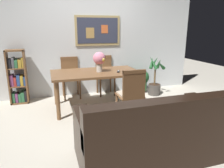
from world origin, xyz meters
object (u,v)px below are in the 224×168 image
at_px(dining_chair_far_left, 70,74).
at_px(potted_ivy, 142,80).
at_px(dining_table, 96,76).
at_px(dining_chair_far_right, 105,72).
at_px(bookshelf, 18,79).
at_px(flower_vase, 99,59).
at_px(potted_palm, 155,82).
at_px(dining_chair_near_right, 131,91).
at_px(tv_remote, 118,71).
at_px(leather_couch, 154,135).

height_order(dining_chair_far_left, potted_ivy, dining_chair_far_left).
relative_size(dining_table, dining_chair_far_left, 1.84).
height_order(dining_table, dining_chair_far_right, dining_chair_far_right).
relative_size(dining_chair_far_right, bookshelf, 0.81).
bearing_deg(bookshelf, flower_vase, -26.18).
bearing_deg(dining_chair_far_left, potted_ivy, -4.84).
xyz_separation_m(potted_ivy, potted_palm, (0.19, -0.31, 0.01)).
relative_size(dining_chair_far_left, dining_chair_far_right, 1.00).
distance_m(dining_chair_near_right, dining_chair_far_right, 1.65).
height_order(bookshelf, potted_ivy, bookshelf).
relative_size(dining_chair_far_left, tv_remote, 5.65).
bearing_deg(dining_chair_far_left, dining_chair_far_right, -0.53).
bearing_deg(dining_chair_near_right, potted_ivy, 59.02).
xyz_separation_m(flower_vase, tv_remote, (0.35, -0.12, -0.23)).
distance_m(potted_ivy, potted_palm, 0.36).
bearing_deg(dining_table, dining_chair_near_right, -63.79).
bearing_deg(bookshelf, leather_couch, -55.99).
relative_size(leather_couch, bookshelf, 1.60).
distance_m(dining_table, bookshelf, 1.66).
relative_size(bookshelf, potted_ivy, 2.02).
xyz_separation_m(dining_chair_far_left, potted_palm, (1.90, -0.45, -0.22)).
distance_m(dining_chair_far_right, potted_palm, 1.20).
distance_m(dining_chair_far_right, potted_ivy, 0.95).
relative_size(dining_chair_near_right, potted_palm, 0.98).
distance_m(dining_table, potted_palm, 1.58).
distance_m(bookshelf, flower_vase, 1.79).
distance_m(dining_table, dining_chair_near_right, 0.93).
xyz_separation_m(dining_chair_near_right, potted_ivy, (0.91, 1.51, -0.23)).
bearing_deg(potted_ivy, dining_chair_far_left, 175.16).
relative_size(dining_chair_far_right, potted_ivy, 1.63).
height_order(dining_chair_far_left, tv_remote, dining_chair_far_left).
bearing_deg(dining_table, bookshelf, 153.59).
height_order(dining_chair_far_left, potted_palm, potted_palm).
bearing_deg(dining_chair_near_right, potted_palm, 47.71).
relative_size(dining_chair_near_right, dining_chair_far_right, 1.00).
height_order(dining_table, tv_remote, tv_remote).
relative_size(potted_ivy, tv_remote, 3.46).
height_order(dining_chair_far_right, tv_remote, dining_chair_far_right).
distance_m(flower_vase, tv_remote, 0.43).
bearing_deg(dining_table, dining_chair_far_right, 63.68).
relative_size(dining_table, bookshelf, 1.49).
xyz_separation_m(dining_chair_near_right, dining_chair_far_right, (-0.00, 1.65, 0.00)).
distance_m(dining_chair_near_right, tv_remote, 0.71).
xyz_separation_m(leather_couch, tv_remote, (0.14, 1.72, 0.42)).
bearing_deg(potted_ivy, tv_remote, -137.31).
bearing_deg(bookshelf, dining_table, -26.41).
relative_size(leather_couch, potted_palm, 1.93).
height_order(potted_ivy, potted_palm, potted_palm).
xyz_separation_m(dining_table, potted_palm, (1.50, 0.38, -0.33)).
distance_m(dining_chair_far_left, potted_palm, 1.97).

